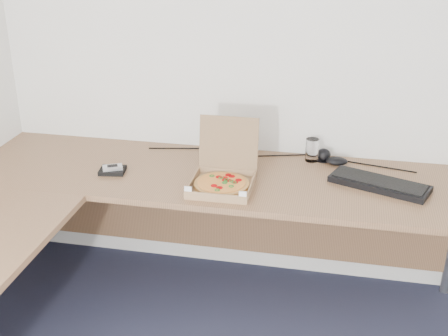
% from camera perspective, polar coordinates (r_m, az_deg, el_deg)
% --- Properties ---
extents(room_shell, '(3.50, 3.50, 2.50)m').
position_cam_1_polar(room_shell, '(1.41, 7.49, -6.20)').
color(room_shell, white).
rests_on(room_shell, ground).
extents(desk, '(2.50, 2.20, 0.73)m').
position_cam_1_polar(desk, '(2.68, -9.22, -4.29)').
color(desk, brown).
rests_on(desk, ground).
extents(pizza_box, '(0.29, 0.34, 0.29)m').
position_cam_1_polar(pizza_box, '(2.80, -0.16, -1.17)').
color(pizza_box, '#9C7650').
rests_on(pizza_box, desk).
extents(drinking_glass, '(0.07, 0.07, 0.12)m').
position_cam_1_polar(drinking_glass, '(3.11, 8.39, 1.72)').
color(drinking_glass, silver).
rests_on(drinking_glass, desk).
extents(keyboard, '(0.49, 0.31, 0.03)m').
position_cam_1_polar(keyboard, '(2.91, 14.57, -1.47)').
color(keyboard, black).
rests_on(keyboard, desk).
extents(mouse, '(0.12, 0.09, 0.04)m').
position_cam_1_polar(mouse, '(3.10, 10.68, 0.66)').
color(mouse, black).
rests_on(mouse, desk).
extents(wallet, '(0.14, 0.12, 0.02)m').
position_cam_1_polar(wallet, '(3.01, -10.57, -0.23)').
color(wallet, black).
rests_on(wallet, desk).
extents(phone, '(0.11, 0.09, 0.02)m').
position_cam_1_polar(phone, '(3.00, -10.57, 0.05)').
color(phone, '#B2B5BA').
rests_on(phone, wallet).
extents(dome_speaker, '(0.08, 0.08, 0.07)m').
position_cam_1_polar(dome_speaker, '(3.13, 9.47, 1.31)').
color(dome_speaker, black).
rests_on(dome_speaker, desk).
extents(cable_bundle, '(0.68, 0.14, 0.01)m').
position_cam_1_polar(cable_bundle, '(3.16, 4.63, 1.18)').
color(cable_bundle, black).
rests_on(cable_bundle, desk).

